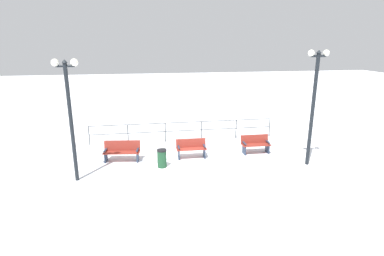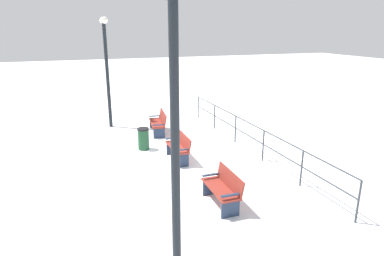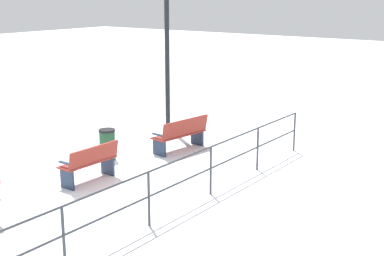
% 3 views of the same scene
% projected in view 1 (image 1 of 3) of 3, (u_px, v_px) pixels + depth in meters
% --- Properties ---
extents(ground_plane, '(80.00, 80.00, 0.00)m').
position_uv_depth(ground_plane, '(191.00, 157.00, 14.70)').
color(ground_plane, white).
rests_on(ground_plane, ground).
extents(bench_nearest, '(0.78, 1.72, 0.92)m').
position_uv_depth(bench_nearest, '(122.00, 151.00, 14.15)').
color(bench_nearest, maroon).
rests_on(bench_nearest, ground).
extents(bench_second, '(0.55, 1.43, 0.89)m').
position_uv_depth(bench_second, '(191.00, 148.00, 14.53)').
color(bench_second, maroon).
rests_on(bench_second, ground).
extents(bench_third, '(0.59, 1.40, 0.88)m').
position_uv_depth(bench_third, '(255.00, 144.00, 15.15)').
color(bench_third, maroon).
rests_on(bench_third, ground).
extents(lamppost_near, '(0.28, 0.94, 4.74)m').
position_uv_depth(lamppost_near, '(69.00, 104.00, 11.46)').
color(lamppost_near, black).
rests_on(lamppost_near, ground).
extents(lamppost_middle, '(0.27, 0.93, 5.01)m').
position_uv_depth(lamppost_middle, '(314.00, 95.00, 13.02)').
color(lamppost_middle, black).
rests_on(lamppost_middle, ground).
extents(waterfront_railing, '(0.05, 10.09, 1.07)m').
position_uv_depth(waterfront_railing, '(183.00, 128.00, 16.95)').
color(waterfront_railing, '#383D42').
rests_on(waterfront_railing, ground).
extents(trash_bin, '(0.42, 0.42, 0.81)m').
position_uv_depth(trash_bin, '(162.00, 158.00, 13.46)').
color(trash_bin, '#1E4C2D').
rests_on(trash_bin, ground).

